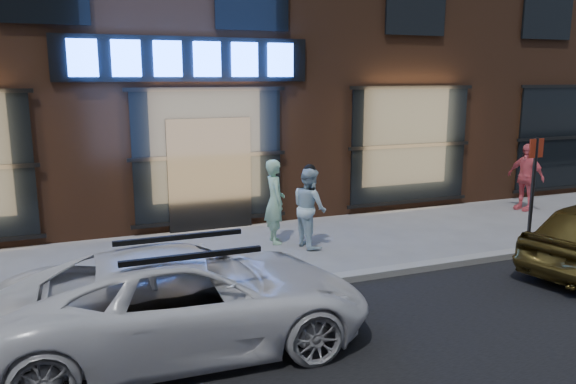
# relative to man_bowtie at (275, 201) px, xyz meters

# --- Properties ---
(ground) EXTENTS (90.00, 90.00, 0.00)m
(ground) POSITION_rel_man_bowtie_xyz_m (-0.95, -2.47, -0.84)
(ground) COLOR slate
(ground) RESTS_ON ground
(curb) EXTENTS (60.00, 0.25, 0.12)m
(curb) POSITION_rel_man_bowtie_xyz_m (-0.95, -2.47, -0.78)
(curb) COLOR gray
(curb) RESTS_ON ground
(storefront_building) EXTENTS (30.20, 8.28, 10.30)m
(storefront_building) POSITION_rel_man_bowtie_xyz_m (-0.95, 5.52, 4.31)
(storefront_building) COLOR #54301E
(storefront_building) RESTS_ON ground
(man_bowtie) EXTENTS (0.45, 0.64, 1.68)m
(man_bowtie) POSITION_rel_man_bowtie_xyz_m (0.00, 0.00, 0.00)
(man_bowtie) COLOR #A4D8B5
(man_bowtie) RESTS_ON ground
(man_cap) EXTENTS (0.66, 0.81, 1.56)m
(man_cap) POSITION_rel_man_bowtie_xyz_m (0.53, -0.49, -0.06)
(man_cap) COLOR white
(man_cap) RESTS_ON ground
(passerby) EXTENTS (0.61, 1.03, 1.65)m
(passerby) POSITION_rel_man_bowtie_xyz_m (6.72, 0.39, -0.01)
(passerby) COLOR #F46470
(passerby) RESTS_ON ground
(white_suv) EXTENTS (4.52, 2.18, 1.24)m
(white_suv) POSITION_rel_man_bowtie_xyz_m (-2.50, -3.79, -0.22)
(white_suv) COLOR white
(white_suv) RESTS_ON ground
(sign_post) EXTENTS (0.35, 0.07, 2.17)m
(sign_post) POSITION_rel_man_bowtie_xyz_m (4.21, -2.36, 0.47)
(sign_post) COLOR #262628
(sign_post) RESTS_ON ground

